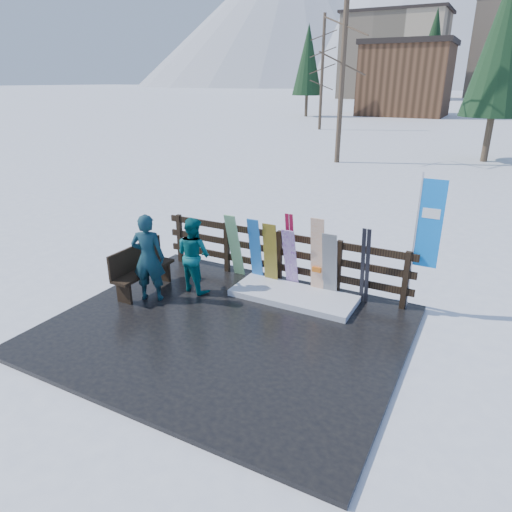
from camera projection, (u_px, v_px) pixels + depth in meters
The scene contains 17 objects.
ground at pixel (226, 331), 8.07m from camera, with size 700.00×700.00×0.00m, color white.
deck at pixel (226, 329), 8.06m from camera, with size 6.00×5.00×0.08m, color black.
fence at pixel (279, 253), 9.62m from camera, with size 5.60×0.10×1.15m.
snow_patch at pixel (293, 296), 9.07m from camera, with size 2.46×1.00×0.12m, color white.
bench at pixel (141, 267), 9.27m from camera, with size 0.41×1.50×0.97m.
snowboard_0 at pixel (255, 250), 9.61m from camera, with size 0.26×0.03×1.45m, color blue.
snowboard_1 at pixel (235, 246), 9.83m from camera, with size 0.26×0.03×1.51m, color white.
snowboard_2 at pixel (270, 255), 9.47m from camera, with size 0.30×0.03×1.37m, color yellow.
snowboard_3 at pixel (290, 259), 9.28m from camera, with size 0.27×0.03×1.37m, color white.
snowboard_4 at pixel (330, 266), 8.91m from camera, with size 0.29×0.03×1.38m, color black.
snowboard_5 at pixel (317, 257), 8.97m from camera, with size 0.27×0.03×1.64m, color white.
ski_pair_a at pixel (291, 251), 9.30m from camera, with size 0.16×0.30×1.63m.
ski_pair_b at pixel (365, 266), 8.63m from camera, with size 0.17×0.25×1.55m.
rental_flag at pixel (426, 229), 8.08m from camera, with size 0.45×0.04×2.60m.
person_front at pixel (148, 258), 8.78m from camera, with size 0.64×0.42×1.74m, color #184C4A.
person_back at pixel (194, 255), 9.20m from camera, with size 0.76×0.59×1.56m, color #0C5D62.
resort_buildings at pixel (506, 52), 99.15m from camera, with size 73.00×87.60×22.60m.
Camera 1 is at (3.78, -5.97, 4.15)m, focal length 32.00 mm.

